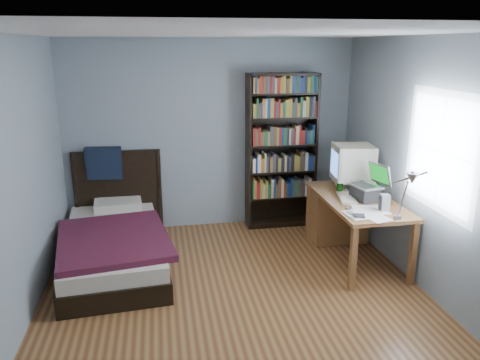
{
  "coord_description": "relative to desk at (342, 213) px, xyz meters",
  "views": [
    {
      "loc": [
        -0.68,
        -3.99,
        2.4
      ],
      "look_at": [
        0.17,
        0.82,
        0.99
      ],
      "focal_mm": 35.0,
      "sensor_mm": 36.0,
      "label": 1
    }
  ],
  "objects": [
    {
      "name": "room",
      "position": [
        -1.48,
        -1.15,
        0.84
      ],
      "size": [
        4.2,
        4.24,
        2.5
      ],
      "color": "brown",
      "rests_on": "ground"
    },
    {
      "name": "desk",
      "position": [
        0.0,
        0.0,
        0.0
      ],
      "size": [
        0.75,
        1.51,
        0.73
      ],
      "color": "brown",
      "rests_on": "floor"
    },
    {
      "name": "crt_monitor",
      "position": [
        0.09,
        0.01,
        0.62
      ],
      "size": [
        0.52,
        0.48,
        0.54
      ],
      "color": "beige",
      "rests_on": "desk"
    },
    {
      "name": "laptop",
      "position": [
        0.08,
        -0.46,
        0.43
      ],
      "size": [
        0.41,
        0.39,
        0.42
      ],
      "color": "#2D2D30",
      "rests_on": "desk"
    },
    {
      "name": "desk_lamp",
      "position": [
        0.0,
        -1.47,
        0.81
      ],
      "size": [
        0.23,
        0.52,
        0.61
      ],
      "color": "#99999E",
      "rests_on": "desk"
    },
    {
      "name": "keyboard",
      "position": [
        -0.13,
        -0.42,
        0.33
      ],
      "size": [
        0.26,
        0.46,
        0.04
      ],
      "primitive_type": "cube",
      "rotation": [
        0.0,
        0.07,
        -0.22
      ],
      "color": "#B6B098",
      "rests_on": "desk"
    },
    {
      "name": "speaker",
      "position": [
        0.11,
        -0.84,
        0.41
      ],
      "size": [
        0.09,
        0.09,
        0.18
      ],
      "primitive_type": "cube",
      "rotation": [
        0.0,
        0.0,
        -0.06
      ],
      "color": "gray",
      "rests_on": "desk"
    },
    {
      "name": "soda_can",
      "position": [
        -0.13,
        -0.2,
        0.38
      ],
      "size": [
        0.07,
        0.07,
        0.13
      ],
      "primitive_type": "cylinder",
      "color": "#093206",
      "rests_on": "desk"
    },
    {
      "name": "mouse",
      "position": [
        -0.03,
        -0.12,
        0.34
      ],
      "size": [
        0.07,
        0.11,
        0.04
      ],
      "primitive_type": "ellipsoid",
      "color": "silver",
      "rests_on": "desk"
    },
    {
      "name": "phone_silver",
      "position": [
        -0.24,
        -0.75,
        0.33
      ],
      "size": [
        0.06,
        0.1,
        0.02
      ],
      "primitive_type": "cube",
      "rotation": [
        0.0,
        0.0,
        0.17
      ],
      "color": "silver",
      "rests_on": "desk"
    },
    {
      "name": "phone_grey",
      "position": [
        -0.28,
        -0.88,
        0.33
      ],
      "size": [
        0.06,
        0.1,
        0.02
      ],
      "primitive_type": "cube",
      "rotation": [
        0.0,
        0.0,
        0.15
      ],
      "color": "gray",
      "rests_on": "desk"
    },
    {
      "name": "external_drive",
      "position": [
        -0.23,
        -0.99,
        0.33
      ],
      "size": [
        0.13,
        0.13,
        0.02
      ],
      "primitive_type": "cube",
      "rotation": [
        0.0,
        0.0,
        -0.32
      ],
      "color": "gray",
      "rests_on": "desk"
    },
    {
      "name": "bookshelf",
      "position": [
        -0.58,
        0.79,
        0.62
      ],
      "size": [
        0.93,
        0.3,
        2.06
      ],
      "color": "black",
      "rests_on": "floor"
    },
    {
      "name": "bed",
      "position": [
        -2.74,
        -0.02,
        -0.16
      ],
      "size": [
        1.33,
        2.21,
        1.16
      ],
      "color": "black",
      "rests_on": "floor"
    }
  ]
}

